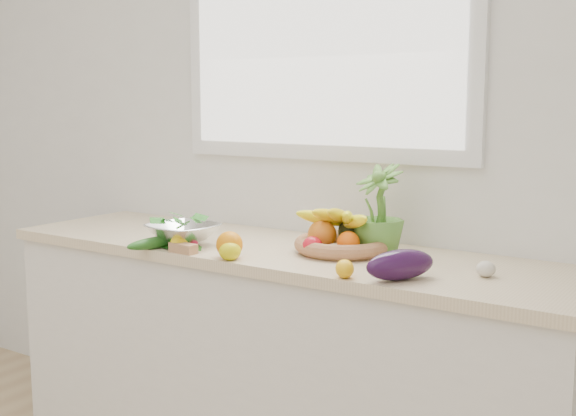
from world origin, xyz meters
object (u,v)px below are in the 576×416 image
Objects in this scene: eggplant at (400,265)px; cucumber at (155,243)px; apple at (312,247)px; potted_herb at (378,210)px; colander_with_spinach at (183,228)px; fruit_basket at (341,238)px.

eggplant is 0.94m from cucumber.
eggplant is at bearing -18.03° from apple.
apple is 0.26m from potted_herb.
colander_with_spinach reaches higher than apple.
colander_with_spinach is at bearing -168.99° from apple.
fruit_basket is (-0.34, 0.25, 0.00)m from eggplant.
potted_herb is at bearing 26.21° from fruit_basket.
cucumber is 0.81m from potted_herb.
eggplant is at bearing -1.82° from colander_with_spinach.
cucumber is at bearing -116.98° from colander_with_spinach.
apple is 0.13m from fruit_basket.
eggplant is (0.39, -0.13, 0.01)m from apple.
fruit_basket is at bearing 22.00° from colander_with_spinach.
eggplant is 0.39m from potted_herb.
colander_with_spinach is (-0.88, 0.03, 0.02)m from eggplant.
fruit_basket is at bearing -153.79° from potted_herb.
fruit_basket is (0.59, 0.32, 0.03)m from cucumber.
colander_with_spinach reaches higher than cucumber.
apple is 0.18× the size of fruit_basket.
colander_with_spinach is (0.05, 0.10, 0.04)m from cucumber.
potted_herb is at bearing 126.91° from eggplant.
apple is at bearing 161.97° from eggplant.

